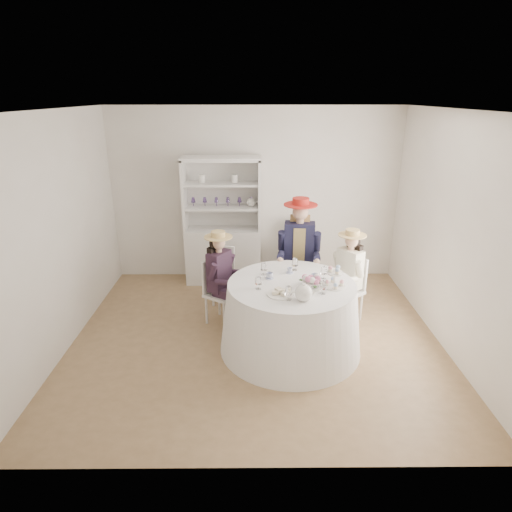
{
  "coord_description": "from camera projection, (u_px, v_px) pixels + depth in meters",
  "views": [
    {
      "loc": [
        -0.03,
        -4.64,
        2.86
      ],
      "look_at": [
        0.0,
        0.1,
        1.05
      ],
      "focal_mm": 30.0,
      "sensor_mm": 36.0,
      "label": 1
    }
  ],
  "objects": [
    {
      "name": "side_table",
      "position": [
        297.0,
        260.0,
        6.87
      ],
      "size": [
        0.59,
        0.59,
        0.7
      ],
      "primitive_type": "cube",
      "rotation": [
        0.0,
        0.0,
        -0.44
      ],
      "color": "silver",
      "rests_on": "ground"
    },
    {
      "name": "spare_chair",
      "position": [
        225.0,
        272.0,
        6.01
      ],
      "size": [
        0.47,
        0.47,
        0.94
      ],
      "rotation": [
        0.0,
        0.0,
        2.88
      ],
      "color": "silver",
      "rests_on": "ground"
    },
    {
      "name": "wall_left",
      "position": [
        58.0,
        235.0,
        4.86
      ],
      "size": [
        0.0,
        4.5,
        4.5
      ],
      "primitive_type": "plane",
      "rotation": [
        1.57,
        0.0,
        1.57
      ],
      "color": "silver",
      "rests_on": "ground"
    },
    {
      "name": "stemware_set",
      "position": [
        292.0,
        278.0,
        4.81
      ],
      "size": [
        0.84,
        0.88,
        0.15
      ],
      "color": "white",
      "rests_on": "tea_table"
    },
    {
      "name": "tea_table",
      "position": [
        291.0,
        316.0,
        4.99
      ],
      "size": [
        1.66,
        1.66,
        0.84
      ],
      "rotation": [
        0.0,
        0.0,
        -0.41
      ],
      "color": "white",
      "rests_on": "ground"
    },
    {
      "name": "wall_front",
      "position": [
        258.0,
        322.0,
        3.0
      ],
      "size": [
        4.5,
        0.0,
        4.5
      ],
      "primitive_type": "plane",
      "rotation": [
        -1.57,
        0.0,
        0.0
      ],
      "color": "silver",
      "rests_on": "ground"
    },
    {
      "name": "hutch",
      "position": [
        223.0,
        239.0,
        6.75
      ],
      "size": [
        1.33,
        0.83,
        1.99
      ],
      "rotation": [
        0.0,
        0.0,
        -0.36
      ],
      "color": "silver",
      "rests_on": "ground"
    },
    {
      "name": "teacup_a",
      "position": [
        270.0,
        276.0,
        4.96
      ],
      "size": [
        0.1,
        0.1,
        0.07
      ],
      "primitive_type": "imported",
      "rotation": [
        0.0,
        0.0,
        -0.17
      ],
      "color": "white",
      "rests_on": "tea_table"
    },
    {
      "name": "wall_right",
      "position": [
        453.0,
        234.0,
        4.89
      ],
      "size": [
        0.0,
        4.5,
        4.5
      ],
      "primitive_type": "plane",
      "rotation": [
        1.57,
        0.0,
        -1.57
      ],
      "color": "silver",
      "rests_on": "ground"
    },
    {
      "name": "flower_bowl",
      "position": [
        312.0,
        284.0,
        4.77
      ],
      "size": [
        0.27,
        0.27,
        0.05
      ],
      "primitive_type": "imported",
      "rotation": [
        0.0,
        0.0,
        0.29
      ],
      "color": "white",
      "rests_on": "tea_table"
    },
    {
      "name": "sandwich_plate",
      "position": [
        280.0,
        293.0,
        4.57
      ],
      "size": [
        0.29,
        0.29,
        0.06
      ],
      "rotation": [
        0.0,
        0.0,
        0.14
      ],
      "color": "white",
      "rests_on": "tea_table"
    },
    {
      "name": "teacup_b",
      "position": [
        290.0,
        271.0,
        5.11
      ],
      "size": [
        0.08,
        0.08,
        0.06
      ],
      "primitive_type": "imported",
      "rotation": [
        0.0,
        0.0,
        -0.28
      ],
      "color": "white",
      "rests_on": "tea_table"
    },
    {
      "name": "cupcake_stand",
      "position": [
        334.0,
        279.0,
        4.74
      ],
      "size": [
        0.25,
        0.25,
        0.24
      ],
      "rotation": [
        0.0,
        0.0,
        0.1
      ],
      "color": "white",
      "rests_on": "tea_table"
    },
    {
      "name": "ground",
      "position": [
        256.0,
        337.0,
        5.35
      ],
      "size": [
        4.5,
        4.5,
        0.0
      ],
      "primitive_type": "plane",
      "color": "olive",
      "rests_on": "ground"
    },
    {
      "name": "guest_left",
      "position": [
        221.0,
        273.0,
        5.46
      ],
      "size": [
        0.54,
        0.5,
        1.26
      ],
      "rotation": [
        0.0,
        0.0,
        1.01
      ],
      "color": "silver",
      "rests_on": "ground"
    },
    {
      "name": "guest_right",
      "position": [
        348.0,
        270.0,
        5.54
      ],
      "size": [
        0.54,
        0.51,
        1.26
      ],
      "rotation": [
        0.0,
        0.0,
        -0.93
      ],
      "color": "silver",
      "rests_on": "ground"
    },
    {
      "name": "hatbox",
      "position": [
        298.0,
        230.0,
        6.69
      ],
      "size": [
        0.38,
        0.38,
        0.31
      ],
      "primitive_type": "cylinder",
      "rotation": [
        0.0,
        0.0,
        -0.27
      ],
      "color": "black",
      "rests_on": "side_table"
    },
    {
      "name": "teacup_c",
      "position": [
        315.0,
        277.0,
        4.91
      ],
      "size": [
        0.1,
        0.1,
        0.07
      ],
      "primitive_type": "imported",
      "rotation": [
        0.0,
        0.0,
        0.07
      ],
      "color": "white",
      "rests_on": "tea_table"
    },
    {
      "name": "ceiling",
      "position": [
        256.0,
        110.0,
        4.39
      ],
      "size": [
        4.5,
        4.5,
        0.0
      ],
      "primitive_type": "plane",
      "rotation": [
        3.14,
        0.0,
        0.0
      ],
      "color": "white",
      "rests_on": "wall_back"
    },
    {
      "name": "flower_arrangement",
      "position": [
        310.0,
        279.0,
        4.74
      ],
      "size": [
        0.19,
        0.19,
        0.07
      ],
      "rotation": [
        0.0,
        0.0,
        -0.06
      ],
      "color": "#D66B99",
      "rests_on": "tea_table"
    },
    {
      "name": "guest_mid",
      "position": [
        299.0,
        248.0,
        5.8
      ],
      "size": [
        0.58,
        0.61,
        1.58
      ],
      "rotation": [
        0.0,
        0.0,
        -0.12
      ],
      "color": "silver",
      "rests_on": "ground"
    },
    {
      "name": "wall_back",
      "position": [
        255.0,
        195.0,
        6.74
      ],
      "size": [
        4.5,
        0.0,
        4.5
      ],
      "primitive_type": "plane",
      "rotation": [
        1.57,
        0.0,
        0.0
      ],
      "color": "silver",
      "rests_on": "ground"
    },
    {
      "name": "table_teapot",
      "position": [
        304.0,
        293.0,
        4.43
      ],
      "size": [
        0.26,
        0.19,
        0.2
      ],
      "rotation": [
        0.0,
        0.0,
        -0.32
      ],
      "color": "white",
      "rests_on": "tea_table"
    }
  ]
}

